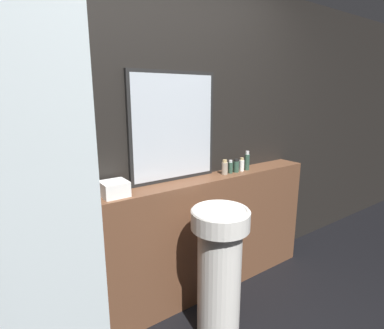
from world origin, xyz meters
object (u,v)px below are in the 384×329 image
object	(u,v)px
towel_stack	(114,189)
hand_soap_bottle	(247,161)
mirror	(174,127)
lotion_bottle	(236,166)
body_wash_bottle	(242,165)
pedestal_sink	(219,268)
shampoo_bottle	(225,168)
conditioner_bottle	(230,167)

from	to	relation	value
towel_stack	hand_soap_bottle	size ratio (longest dim) A/B	0.99
mirror	towel_stack	size ratio (longest dim) A/B	4.90
lotion_bottle	body_wash_bottle	size ratio (longest dim) A/B	0.97
body_wash_bottle	lotion_bottle	bearing A→B (deg)	-180.00
pedestal_sink	shampoo_bottle	xyz separation A→B (m)	(0.41, 0.43, 0.55)
lotion_bottle	towel_stack	bearing A→B (deg)	180.00
mirror	pedestal_sink	bearing A→B (deg)	-88.20
pedestal_sink	body_wash_bottle	world-z (taller)	body_wash_bottle
hand_soap_bottle	shampoo_bottle	bearing A→B (deg)	-180.00
shampoo_bottle	hand_soap_bottle	size ratio (longest dim) A/B	0.73
shampoo_bottle	hand_soap_bottle	distance (m)	0.26
pedestal_sink	conditioner_bottle	distance (m)	0.84
shampoo_bottle	lotion_bottle	xyz separation A→B (m)	(0.13, 0.00, -0.00)
body_wash_bottle	hand_soap_bottle	bearing A→B (deg)	0.00
towel_stack	hand_soap_bottle	distance (m)	1.20
shampoo_bottle	body_wash_bottle	xyz separation A→B (m)	(0.19, 0.00, -0.00)
body_wash_bottle	hand_soap_bottle	distance (m)	0.07
towel_stack	shampoo_bottle	size ratio (longest dim) A/B	1.35
towel_stack	mirror	bearing A→B (deg)	10.55
mirror	towel_stack	bearing A→B (deg)	-169.45
lotion_bottle	hand_soap_bottle	bearing A→B (deg)	0.00
mirror	lotion_bottle	bearing A→B (deg)	-9.81
mirror	shampoo_bottle	distance (m)	0.56
pedestal_sink	shampoo_bottle	size ratio (longest dim) A/B	7.58
pedestal_sink	mirror	world-z (taller)	mirror
hand_soap_bottle	body_wash_bottle	bearing A→B (deg)	180.00
pedestal_sink	mirror	size ratio (longest dim) A/B	1.14
pedestal_sink	mirror	bearing A→B (deg)	91.80
body_wash_bottle	hand_soap_bottle	size ratio (longest dim) A/B	0.69
mirror	shampoo_bottle	world-z (taller)	mirror
conditioner_bottle	lotion_bottle	bearing A→B (deg)	0.00
hand_soap_bottle	lotion_bottle	bearing A→B (deg)	-180.00
lotion_bottle	body_wash_bottle	world-z (taller)	body_wash_bottle
pedestal_sink	mirror	distance (m)	1.04
pedestal_sink	lotion_bottle	size ratio (longest dim) A/B	8.26
shampoo_bottle	conditioner_bottle	bearing A→B (deg)	0.00
towel_stack	conditioner_bottle	world-z (taller)	conditioner_bottle
mirror	body_wash_bottle	distance (m)	0.72
body_wash_bottle	conditioner_bottle	bearing A→B (deg)	-180.00
shampoo_bottle	hand_soap_bottle	world-z (taller)	hand_soap_bottle
mirror	conditioner_bottle	size ratio (longest dim) A/B	7.30
mirror	shampoo_bottle	xyz separation A→B (m)	(0.43, -0.10, -0.35)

